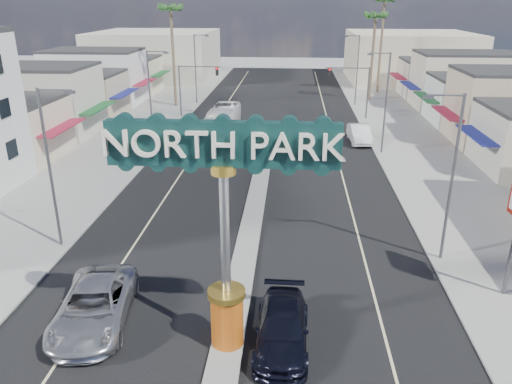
% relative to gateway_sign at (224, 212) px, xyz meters
% --- Properties ---
extents(ground, '(160.00, 160.00, 0.00)m').
position_rel_gateway_sign_xyz_m(ground, '(0.00, 28.02, -5.93)').
color(ground, gray).
rests_on(ground, ground).
extents(road, '(20.00, 120.00, 0.01)m').
position_rel_gateway_sign_xyz_m(road, '(0.00, 28.02, -5.92)').
color(road, black).
rests_on(road, ground).
extents(median_island, '(1.30, 30.00, 0.16)m').
position_rel_gateway_sign_xyz_m(median_island, '(0.00, 12.02, -5.85)').
color(median_island, gray).
rests_on(median_island, ground).
extents(sidewalk_left, '(8.00, 120.00, 0.12)m').
position_rel_gateway_sign_xyz_m(sidewalk_left, '(-14.00, 28.02, -5.87)').
color(sidewalk_left, gray).
rests_on(sidewalk_left, ground).
extents(sidewalk_right, '(8.00, 120.00, 0.12)m').
position_rel_gateway_sign_xyz_m(sidewalk_right, '(14.00, 28.02, -5.87)').
color(sidewalk_right, gray).
rests_on(sidewalk_right, ground).
extents(storefront_row_left, '(12.00, 42.00, 6.00)m').
position_rel_gateway_sign_xyz_m(storefront_row_left, '(-24.00, 41.02, -2.93)').
color(storefront_row_left, beige).
rests_on(storefront_row_left, ground).
extents(storefront_row_right, '(12.00, 42.00, 6.00)m').
position_rel_gateway_sign_xyz_m(storefront_row_right, '(24.00, 41.02, -2.93)').
color(storefront_row_right, '#B7B29E').
rests_on(storefront_row_right, ground).
extents(backdrop_far_left, '(20.00, 20.00, 8.00)m').
position_rel_gateway_sign_xyz_m(backdrop_far_left, '(-22.00, 73.02, -1.93)').
color(backdrop_far_left, '#B7B29E').
rests_on(backdrop_far_left, ground).
extents(backdrop_far_right, '(20.00, 20.00, 8.00)m').
position_rel_gateway_sign_xyz_m(backdrop_far_right, '(22.00, 73.02, -1.93)').
color(backdrop_far_right, beige).
rests_on(backdrop_far_right, ground).
extents(gateway_sign, '(8.20, 1.50, 9.15)m').
position_rel_gateway_sign_xyz_m(gateway_sign, '(0.00, 0.00, 0.00)').
color(gateway_sign, '#C1480E').
rests_on(gateway_sign, median_island).
extents(traffic_signal_left, '(5.09, 0.45, 6.00)m').
position_rel_gateway_sign_xyz_m(traffic_signal_left, '(-9.18, 42.02, -1.65)').
color(traffic_signal_left, '#47474C').
rests_on(traffic_signal_left, ground).
extents(traffic_signal_right, '(5.09, 0.45, 6.00)m').
position_rel_gateway_sign_xyz_m(traffic_signal_right, '(9.18, 42.02, -1.65)').
color(traffic_signal_right, '#47474C').
rests_on(traffic_signal_right, ground).
extents(streetlight_l_near, '(2.03, 0.22, 9.00)m').
position_rel_gateway_sign_xyz_m(streetlight_l_near, '(-10.43, 8.02, -0.86)').
color(streetlight_l_near, '#47474C').
rests_on(streetlight_l_near, ground).
extents(streetlight_l_mid, '(2.03, 0.22, 9.00)m').
position_rel_gateway_sign_xyz_m(streetlight_l_mid, '(-10.43, 28.02, -0.86)').
color(streetlight_l_mid, '#47474C').
rests_on(streetlight_l_mid, ground).
extents(streetlight_l_far, '(2.03, 0.22, 9.00)m').
position_rel_gateway_sign_xyz_m(streetlight_l_far, '(-10.43, 50.02, -0.86)').
color(streetlight_l_far, '#47474C').
rests_on(streetlight_l_far, ground).
extents(streetlight_r_near, '(2.03, 0.22, 9.00)m').
position_rel_gateway_sign_xyz_m(streetlight_r_near, '(10.43, 8.02, -0.86)').
color(streetlight_r_near, '#47474C').
rests_on(streetlight_r_near, ground).
extents(streetlight_r_mid, '(2.03, 0.22, 9.00)m').
position_rel_gateway_sign_xyz_m(streetlight_r_mid, '(10.43, 28.02, -0.86)').
color(streetlight_r_mid, '#47474C').
rests_on(streetlight_r_mid, ground).
extents(streetlight_r_far, '(2.03, 0.22, 9.00)m').
position_rel_gateway_sign_xyz_m(streetlight_r_far, '(10.43, 50.02, -0.86)').
color(streetlight_r_far, '#47474C').
rests_on(streetlight_r_far, ground).
extents(palm_left_far, '(2.60, 2.60, 13.10)m').
position_rel_gateway_sign_xyz_m(palm_left_far, '(-13.00, 48.02, 5.57)').
color(palm_left_far, brown).
rests_on(palm_left_far, ground).
extents(palm_right_mid, '(2.60, 2.60, 12.10)m').
position_rel_gateway_sign_xyz_m(palm_right_mid, '(13.00, 54.02, 4.67)').
color(palm_right_mid, brown).
rests_on(palm_right_mid, ground).
extents(palm_right_far, '(2.60, 2.60, 14.10)m').
position_rel_gateway_sign_xyz_m(palm_right_far, '(15.00, 60.02, 6.46)').
color(palm_right_far, brown).
rests_on(palm_right_far, ground).
extents(suv_left, '(3.70, 6.62, 1.75)m').
position_rel_gateway_sign_xyz_m(suv_left, '(-5.92, 1.10, -5.05)').
color(suv_left, '#B3B3B8').
rests_on(suv_left, ground).
extents(suv_right, '(2.20, 5.28, 1.52)m').
position_rel_gateway_sign_xyz_m(suv_right, '(2.20, 0.27, -5.17)').
color(suv_right, black).
rests_on(suv_right, ground).
extents(car_parked_right, '(2.07, 5.28, 1.71)m').
position_rel_gateway_sign_xyz_m(car_parked_right, '(9.00, 31.79, -5.07)').
color(car_parked_right, white).
rests_on(car_parked_right, ground).
extents(city_bus, '(2.76, 11.04, 3.06)m').
position_rel_gateway_sign_xyz_m(city_bus, '(-4.64, 31.99, -4.40)').
color(city_bus, white).
rests_on(city_bus, ground).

